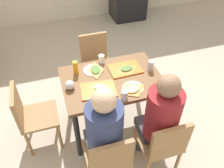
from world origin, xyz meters
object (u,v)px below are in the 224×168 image
Objects in this scene: plastic_cup_b at (125,95)px; chair_far_side at (96,59)px; paper_plate_near_edge at (133,88)px; plastic_cup_a at (102,59)px; main_table at (112,86)px; person_in_brown_jacket at (160,116)px; foil_bundle at (70,85)px; chair_left_end at (30,114)px; pizza_slice_b at (127,69)px; tray_red_near at (98,90)px; pizza_slice_c at (95,70)px; chair_near_right at (163,144)px; condiment_bottle at (76,68)px; person_in_red at (104,131)px; chair_near_left at (109,159)px; tray_red_far at (125,69)px; pizza_slice_a at (101,87)px; pizza_slice_d at (132,89)px; paper_plate_center at (93,70)px; soda_can at (151,66)px.

chair_far_side is at bearing 91.43° from plastic_cup_b.
plastic_cup_a is (-0.19, 0.54, 0.05)m from paper_plate_near_edge.
main_table is 0.69m from person_in_brown_jacket.
plastic_cup_b and foil_bundle have the same top height.
pizza_slice_b is at bearing 4.67° from chair_left_end.
tray_red_near is 0.33m from pizza_slice_c.
chair_near_right is 1.56m from chair_far_side.
person_in_brown_jacket reaches higher than condiment_bottle.
condiment_bottle is (-0.38, 0.54, 0.03)m from plastic_cup_b.
tray_red_near is at bearing 80.57° from person_in_red.
chair_near_right is 8.49× the size of plastic_cup_a.
plastic_cup_b is 1.00× the size of foil_bundle.
person_in_brown_jacket reaches higher than tray_red_near.
person_in_red reaches higher than plastic_cup_b.
plastic_cup_b is at bearing 55.81° from chair_near_left.
tray_red_far is at bearing 57.98° from person_in_red.
pizza_slice_b is (-0.07, 0.86, 0.29)m from chair_near_right.
plastic_cup_a reaches higher than chair_near_right.
pizza_slice_d is (0.31, -0.11, -0.01)m from pizza_slice_a.
tray_red_far is at bearing 85.21° from paper_plate_near_edge.
plastic_cup_a is (-0.23, 0.23, 0.03)m from pizza_slice_b.
plastic_cup_a is (-0.17, 0.56, 0.03)m from pizza_slice_d.
chair_far_side is at bearing 57.49° from condiment_bottle.
pizza_slice_a is (-0.43, 0.64, 0.29)m from chair_near_right.
paper_plate_center is at bearing 124.86° from pizza_slice_d.
plastic_cup_a reaches higher than pizza_slice_d.
person_in_brown_jacket reaches higher than chair_far_side.
chair_near_right is 3.86× the size of paper_plate_near_edge.
foil_bundle is (-0.19, 0.75, 0.32)m from chair_near_left.
main_table is at bearing 2.36° from foil_bundle.
chair_far_side is 0.64m from paper_plate_center.
pizza_slice_d reaches higher than paper_plate_center.
paper_plate_center is 0.54m from pizza_slice_d.
person_in_red is at bearing -113.52° from main_table.
tray_red_far reaches higher than main_table.
main_table is 1.28× the size of chair_left_end.
plastic_cup_a is at bearing 70.38° from tray_red_near.
chair_near_right is 3.41× the size of pizza_slice_d.
chair_near_left is 3.61× the size of pizza_slice_a.
tray_red_far is 0.34m from pizza_slice_c.
paper_plate_near_edge is 0.67m from condiment_bottle.
tray_red_far is at bearing -73.68° from chair_far_side.
paper_plate_near_edge is at bearing 43.64° from person_in_red.
soda_can reaches higher than chair_left_end.
chair_near_left and chair_left_end have the same top height.
chair_far_side is 0.74m from condiment_bottle.
pizza_slice_a is at bearing -89.55° from paper_plate_center.
paper_plate_near_edge is (0.33, -0.42, 0.00)m from paper_plate_center.
plastic_cup_a is 0.35m from condiment_bottle.
foil_bundle is (-0.19, 0.61, 0.07)m from person_in_red.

